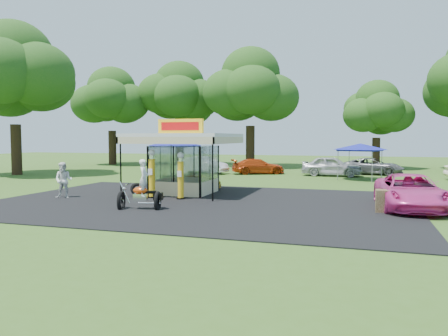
{
  "coord_description": "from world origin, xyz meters",
  "views": [
    {
      "loc": [
        7.46,
        -17.68,
        3.16
      ],
      "look_at": [
        0.65,
        4.0,
        1.57
      ],
      "focal_mm": 35.0,
      "sensor_mm": 36.0,
      "label": 1
    }
  ],
  "objects_px": {
    "pink_sedan": "(410,192)",
    "bg_car_b": "(258,166)",
    "spectator_west": "(64,180)",
    "bg_car_a": "(203,165)",
    "bg_car_d": "(373,166)",
    "a_frame_sign": "(383,202)",
    "motorcycle": "(142,189)",
    "gas_pump_right": "(181,177)",
    "gas_station_kiosk": "(184,162)",
    "kiosk_car": "(198,181)",
    "bg_car_c": "(332,166)",
    "tent_east": "(360,147)",
    "tent_west": "(175,143)",
    "gas_pump_left": "(152,175)"
  },
  "relations": [
    {
      "from": "kiosk_car",
      "to": "bg_car_d",
      "type": "bearing_deg",
      "value": -35.85
    },
    {
      "from": "motorcycle",
      "to": "tent_west",
      "type": "height_order",
      "value": "tent_west"
    },
    {
      "from": "bg_car_a",
      "to": "bg_car_d",
      "type": "height_order",
      "value": "bg_car_a"
    },
    {
      "from": "motorcycle",
      "to": "bg_car_b",
      "type": "bearing_deg",
      "value": 74.68
    },
    {
      "from": "spectator_west",
      "to": "bg_car_b",
      "type": "bearing_deg",
      "value": 54.95
    },
    {
      "from": "gas_station_kiosk",
      "to": "bg_car_b",
      "type": "height_order",
      "value": "gas_station_kiosk"
    },
    {
      "from": "kiosk_car",
      "to": "tent_west",
      "type": "relative_size",
      "value": 0.65
    },
    {
      "from": "motorcycle",
      "to": "bg_car_b",
      "type": "relative_size",
      "value": 0.5
    },
    {
      "from": "gas_pump_right",
      "to": "bg_car_b",
      "type": "distance_m",
      "value": 16.56
    },
    {
      "from": "gas_pump_left",
      "to": "motorcycle",
      "type": "relative_size",
      "value": 1.11
    },
    {
      "from": "bg_car_b",
      "to": "tent_east",
      "type": "relative_size",
      "value": 1.17
    },
    {
      "from": "gas_station_kiosk",
      "to": "tent_west",
      "type": "height_order",
      "value": "gas_station_kiosk"
    },
    {
      "from": "bg_car_b",
      "to": "tent_west",
      "type": "bearing_deg",
      "value": 101.84
    },
    {
      "from": "a_frame_sign",
      "to": "kiosk_car",
      "type": "distance_m",
      "value": 11.87
    },
    {
      "from": "gas_pump_right",
      "to": "spectator_west",
      "type": "distance_m",
      "value": 6.19
    },
    {
      "from": "gas_pump_right",
      "to": "a_frame_sign",
      "type": "height_order",
      "value": "gas_pump_right"
    },
    {
      "from": "bg_car_c",
      "to": "bg_car_d",
      "type": "xyz_separation_m",
      "value": [
        3.23,
        2.6,
        -0.11
      ]
    },
    {
      "from": "motorcycle",
      "to": "a_frame_sign",
      "type": "bearing_deg",
      "value": -1.89
    },
    {
      "from": "gas_pump_left",
      "to": "bg_car_d",
      "type": "relative_size",
      "value": 0.5
    },
    {
      "from": "gas_pump_left",
      "to": "gas_pump_right",
      "type": "relative_size",
      "value": 1.05
    },
    {
      "from": "gas_station_kiosk",
      "to": "tent_east",
      "type": "height_order",
      "value": "gas_station_kiosk"
    },
    {
      "from": "motorcycle",
      "to": "bg_car_a",
      "type": "xyz_separation_m",
      "value": [
        -4.19,
        19.04,
        -0.15
      ]
    },
    {
      "from": "gas_station_kiosk",
      "to": "a_frame_sign",
      "type": "height_order",
      "value": "gas_station_kiosk"
    },
    {
      "from": "pink_sedan",
      "to": "bg_car_b",
      "type": "height_order",
      "value": "pink_sedan"
    },
    {
      "from": "gas_pump_left",
      "to": "spectator_west",
      "type": "relative_size",
      "value": 1.36
    },
    {
      "from": "bg_car_d",
      "to": "gas_pump_right",
      "type": "bearing_deg",
      "value": 163.44
    },
    {
      "from": "bg_car_c",
      "to": "kiosk_car",
      "type": "bearing_deg",
      "value": 151.7
    },
    {
      "from": "motorcycle",
      "to": "kiosk_car",
      "type": "relative_size",
      "value": 0.82
    },
    {
      "from": "kiosk_car",
      "to": "bg_car_a",
      "type": "xyz_separation_m",
      "value": [
        -3.83,
        11.18,
        0.26
      ]
    },
    {
      "from": "gas_pump_right",
      "to": "spectator_west",
      "type": "relative_size",
      "value": 1.29
    },
    {
      "from": "spectator_west",
      "to": "bg_car_d",
      "type": "xyz_separation_m",
      "value": [
        15.73,
        20.25,
        -0.23
      ]
    },
    {
      "from": "pink_sedan",
      "to": "tent_east",
      "type": "bearing_deg",
      "value": 94.56
    },
    {
      "from": "bg_car_d",
      "to": "tent_west",
      "type": "distance_m",
      "value": 16.89
    },
    {
      "from": "bg_car_d",
      "to": "a_frame_sign",
      "type": "bearing_deg",
      "value": -169.63
    },
    {
      "from": "gas_pump_right",
      "to": "a_frame_sign",
      "type": "bearing_deg",
      "value": -7.69
    },
    {
      "from": "a_frame_sign",
      "to": "pink_sedan",
      "type": "xyz_separation_m",
      "value": [
        1.21,
        1.61,
        0.26
      ]
    },
    {
      "from": "spectator_west",
      "to": "bg_car_a",
      "type": "bearing_deg",
      "value": 69.28
    },
    {
      "from": "gas_station_kiosk",
      "to": "gas_pump_right",
      "type": "distance_m",
      "value": 2.47
    },
    {
      "from": "gas_pump_right",
      "to": "bg_car_b",
      "type": "xyz_separation_m",
      "value": [
        0.21,
        16.55,
        -0.5
      ]
    },
    {
      "from": "gas_pump_right",
      "to": "bg_car_d",
      "type": "bearing_deg",
      "value": 62.87
    },
    {
      "from": "tent_west",
      "to": "bg_car_d",
      "type": "bearing_deg",
      "value": 24.18
    },
    {
      "from": "bg_car_c",
      "to": "bg_car_d",
      "type": "distance_m",
      "value": 4.15
    },
    {
      "from": "motorcycle",
      "to": "bg_car_c",
      "type": "distance_m",
      "value": 20.85
    },
    {
      "from": "kiosk_car",
      "to": "bg_car_d",
      "type": "distance_m",
      "value": 17.82
    },
    {
      "from": "bg_car_c",
      "to": "tent_east",
      "type": "distance_m",
      "value": 3.78
    },
    {
      "from": "spectator_west",
      "to": "bg_car_c",
      "type": "xyz_separation_m",
      "value": [
        12.51,
        17.65,
        -0.12
      ]
    },
    {
      "from": "gas_station_kiosk",
      "to": "bg_car_d",
      "type": "distance_m",
      "value": 19.67
    },
    {
      "from": "pink_sedan",
      "to": "tent_east",
      "type": "height_order",
      "value": "tent_east"
    },
    {
      "from": "motorcycle",
      "to": "bg_car_d",
      "type": "distance_m",
      "value": 24.47
    },
    {
      "from": "bg_car_b",
      "to": "bg_car_a",
      "type": "bearing_deg",
      "value": 74.6
    }
  ]
}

